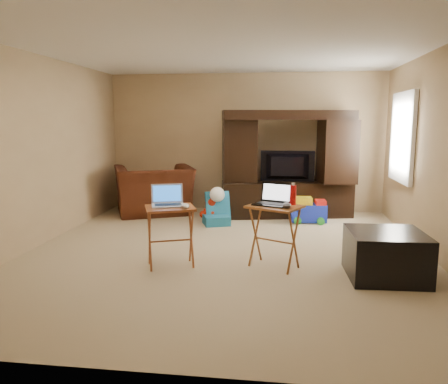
# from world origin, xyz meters

# --- Properties ---
(floor) EXTENTS (5.50, 5.50, 0.00)m
(floor) POSITION_xyz_m (0.00, 0.00, 0.00)
(floor) COLOR beige
(floor) RESTS_ON ground
(ceiling) EXTENTS (5.50, 5.50, 0.00)m
(ceiling) POSITION_xyz_m (0.00, 0.00, 2.50)
(ceiling) COLOR silver
(ceiling) RESTS_ON ground
(wall_back) EXTENTS (5.00, 0.00, 5.00)m
(wall_back) POSITION_xyz_m (0.00, 2.75, 1.25)
(wall_back) COLOR tan
(wall_back) RESTS_ON ground
(wall_front) EXTENTS (5.00, 0.00, 5.00)m
(wall_front) POSITION_xyz_m (0.00, -2.75, 1.25)
(wall_front) COLOR tan
(wall_front) RESTS_ON ground
(wall_left) EXTENTS (0.00, 5.50, 5.50)m
(wall_left) POSITION_xyz_m (-2.50, 0.00, 1.25)
(wall_left) COLOR tan
(wall_left) RESTS_ON ground
(wall_right) EXTENTS (0.00, 5.50, 5.50)m
(wall_right) POSITION_xyz_m (2.50, 0.00, 1.25)
(wall_right) COLOR tan
(wall_right) RESTS_ON ground
(window_pane) EXTENTS (0.00, 1.20, 1.20)m
(window_pane) POSITION_xyz_m (2.48, 1.55, 1.40)
(window_pane) COLOR white
(window_pane) RESTS_ON ground
(window_frame) EXTENTS (0.06, 1.14, 1.34)m
(window_frame) POSITION_xyz_m (2.46, 1.55, 1.40)
(window_frame) COLOR white
(window_frame) RESTS_ON ground
(entertainment_center) EXTENTS (2.29, 0.97, 1.82)m
(entertainment_center) POSITION_xyz_m (0.78, 2.25, 0.91)
(entertainment_center) COLOR black
(entertainment_center) RESTS_ON floor
(television) EXTENTS (0.93, 0.16, 0.53)m
(television) POSITION_xyz_m (0.78, 2.20, 0.87)
(television) COLOR black
(television) RESTS_ON entertainment_center
(recliner) EXTENTS (1.66, 1.57, 0.85)m
(recliner) POSITION_xyz_m (-1.57, 2.15, 0.42)
(recliner) COLOR #4A1E0F
(recliner) RESTS_ON floor
(child_rocker) EXTENTS (0.53, 0.56, 0.53)m
(child_rocker) POSITION_xyz_m (-0.34, 1.45, 0.26)
(child_rocker) COLOR #186084
(child_rocker) RESTS_ON floor
(plush_toy) EXTENTS (0.39, 0.32, 0.43)m
(plush_toy) POSITION_xyz_m (-0.45, 1.61, 0.21)
(plush_toy) COLOR red
(plush_toy) RESTS_ON floor
(push_toy) EXTENTS (0.59, 0.44, 0.43)m
(push_toy) POSITION_xyz_m (1.13, 1.79, 0.21)
(push_toy) COLOR #1B2FDA
(push_toy) RESTS_ON floor
(ottoman) EXTENTS (0.79, 0.79, 0.49)m
(ottoman) POSITION_xyz_m (1.78, -0.70, 0.25)
(ottoman) COLOR black
(ottoman) RESTS_ON floor
(tray_table_left) EXTENTS (0.65, 0.59, 0.69)m
(tray_table_left) POSITION_xyz_m (-0.55, -0.64, 0.35)
(tray_table_left) COLOR #A55728
(tray_table_left) RESTS_ON floor
(tray_table_right) EXTENTS (0.69, 0.64, 0.71)m
(tray_table_right) POSITION_xyz_m (0.61, -0.52, 0.36)
(tray_table_right) COLOR #9F5826
(tray_table_right) RESTS_ON floor
(laptop_left) EXTENTS (0.44, 0.39, 0.24)m
(laptop_left) POSITION_xyz_m (-0.58, -0.61, 0.81)
(laptop_left) COLOR silver
(laptop_left) RESTS_ON tray_table_left
(laptop_right) EXTENTS (0.46, 0.42, 0.24)m
(laptop_right) POSITION_xyz_m (0.57, -0.50, 0.83)
(laptop_right) COLOR black
(laptop_right) RESTS_ON tray_table_right
(mouse_left) EXTENTS (0.13, 0.16, 0.06)m
(mouse_left) POSITION_xyz_m (-0.36, -0.71, 0.72)
(mouse_left) COLOR white
(mouse_left) RESTS_ON tray_table_left
(mouse_right) EXTENTS (0.12, 0.16, 0.06)m
(mouse_right) POSITION_xyz_m (0.74, -0.64, 0.74)
(mouse_right) COLOR #3E3E43
(mouse_right) RESTS_ON tray_table_right
(water_bottle) EXTENTS (0.07, 0.07, 0.22)m
(water_bottle) POSITION_xyz_m (0.81, -0.44, 0.82)
(water_bottle) COLOR red
(water_bottle) RESTS_ON tray_table_right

